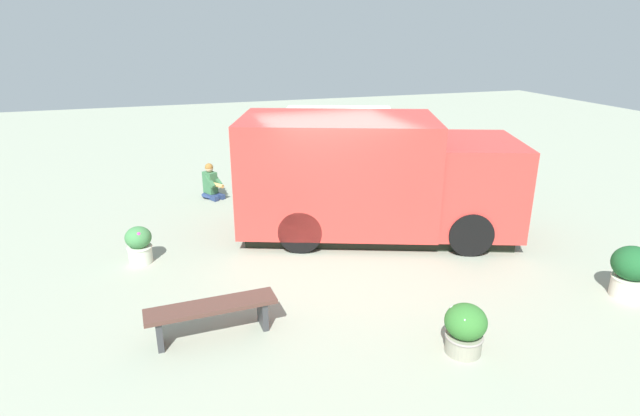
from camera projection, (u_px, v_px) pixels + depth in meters
ground_plane at (333, 239)px, 10.20m from camera, size 40.00×40.00×0.00m
food_truck at (372, 179)px, 10.15m from camera, size 5.78×4.19×2.37m
person_customer at (211, 185)px, 12.56m from camera, size 0.64×0.78×0.87m
planter_flowering_near at (139, 244)px, 9.09m from camera, size 0.46×0.46×0.68m
planter_flowering_far at (465, 328)px, 6.55m from camera, size 0.54×0.54×0.68m
planter_flowering_side at (632, 270)px, 7.90m from camera, size 0.62×0.62×0.83m
plaza_bench at (212, 312)px, 6.90m from camera, size 1.77×0.49×0.48m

